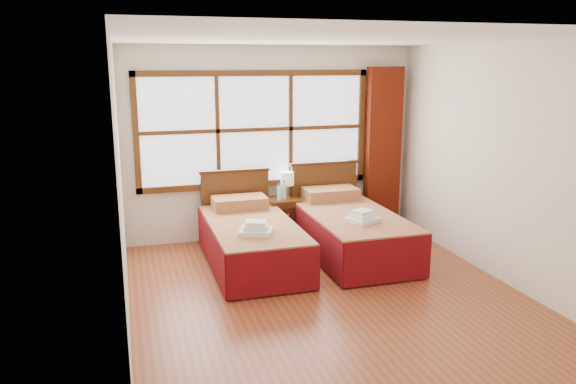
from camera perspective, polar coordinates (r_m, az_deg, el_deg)
name	(u,v)px	position (r m, az deg, el deg)	size (l,w,h in m)	color
floor	(329,296)	(5.96, 4.16, -10.54)	(4.50, 4.50, 0.00)	brown
ceiling	(333,38)	(5.46, 4.62, 15.31)	(4.50, 4.50, 0.00)	white
wall_back	(272,143)	(7.68, -1.64, 4.97)	(4.00, 4.00, 0.00)	silver
wall_left	(121,187)	(5.21, -16.65, 0.51)	(4.50, 4.50, 0.00)	silver
wall_right	(503,164)	(6.54, 20.98, 2.68)	(4.50, 4.50, 0.00)	silver
window	(255,130)	(7.56, -3.41, 6.35)	(3.16, 0.06, 1.56)	white
curtain	(383,149)	(8.13, 9.62, 4.32)	(0.50, 0.16, 2.30)	#5D1809
bed_left	(251,239)	(6.78, -3.78, -4.84)	(1.02, 2.04, 0.99)	#391B0C
bed_right	(349,230)	(7.15, 6.22, -3.83)	(1.06, 2.08, 1.03)	#391B0C
nightstand	(284,219)	(7.67, -0.45, -2.76)	(0.43, 0.43, 0.58)	#4B2910
towels_left	(256,229)	(6.22, -3.28, -3.75)	(0.43, 0.40, 0.15)	white
towels_right	(362,217)	(6.65, 7.55, -2.55)	(0.42, 0.40, 0.14)	white
lamp	(287,179)	(7.61, -0.08, 1.29)	(0.18, 0.18, 0.35)	#BA853B
bottle_near	(279,193)	(7.48, -0.90, -0.09)	(0.06, 0.06, 0.22)	#BBE1F1
bottle_far	(284,190)	(7.56, -0.42, 0.18)	(0.07, 0.07, 0.26)	#BBE1F1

